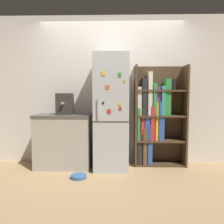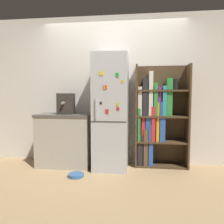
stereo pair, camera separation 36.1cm
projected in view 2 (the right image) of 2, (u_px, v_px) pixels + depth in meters
The scene contains 7 objects.
ground_plane at pixel (110, 170), 3.54m from camera, with size 16.00×16.00×0.00m, color tan.
wall_back at pixel (114, 90), 3.91m from camera, with size 8.00×0.05×2.60m.
refrigerator at pixel (111, 112), 3.60m from camera, with size 0.55×0.66×1.86m.
bookshelf at pixel (156, 118), 3.69m from camera, with size 0.88×0.32×1.71m.
kitchen_counter at pixel (66, 139), 3.77m from camera, with size 0.92×0.58×0.89m.
espresso_machine at pixel (66, 104), 3.68m from camera, with size 0.25×0.29×0.35m.
pet_bowl at pixel (76, 175), 3.24m from camera, with size 0.24×0.24×0.04m.
Camera 2 is at (0.46, -3.42, 1.21)m, focal length 35.00 mm.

